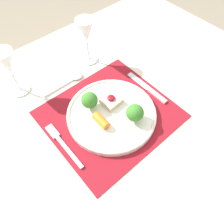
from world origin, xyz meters
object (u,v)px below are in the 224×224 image
(fork, at_px, (62,143))
(spoon, at_px, (72,79))
(knife, at_px, (149,89))
(wine_glass_near, at_px, (86,34))
(wine_glass_far, at_px, (8,65))
(dinner_plate, at_px, (112,112))

(fork, bearing_deg, spoon, 49.25)
(knife, xyz_separation_m, wine_glass_near, (-0.06, 0.28, 0.12))
(knife, bearing_deg, wine_glass_far, 139.26)
(dinner_plate, height_order, fork, dinner_plate)
(wine_glass_near, bearing_deg, knife, -76.91)
(knife, bearing_deg, wine_glass_near, 103.62)
(wine_glass_far, bearing_deg, wine_glass_near, -6.86)
(fork, height_order, wine_glass_near, wine_glass_near)
(fork, height_order, spoon, spoon)
(knife, relative_size, wine_glass_far, 1.05)
(knife, relative_size, spoon, 1.09)
(dinner_plate, xyz_separation_m, knife, (0.18, -0.00, -0.01))
(wine_glass_far, bearing_deg, fork, -91.21)
(fork, height_order, knife, knife)
(dinner_plate, xyz_separation_m, fork, (-0.18, 0.02, -0.01))
(knife, distance_m, spoon, 0.29)
(dinner_plate, relative_size, knife, 1.60)
(fork, distance_m, knife, 0.36)
(dinner_plate, height_order, wine_glass_far, wine_glass_far)
(spoon, height_order, wine_glass_near, wine_glass_near)
(spoon, bearing_deg, wine_glass_near, 23.08)
(spoon, distance_m, wine_glass_far, 0.22)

